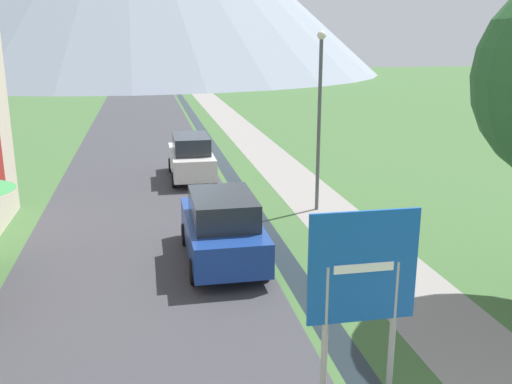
{
  "coord_description": "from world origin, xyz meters",
  "views": [
    {
      "loc": [
        -2.2,
        -3.05,
        5.66
      ],
      "look_at": [
        0.34,
        10.0,
        2.01
      ],
      "focal_mm": 40.0,
      "sensor_mm": 36.0,
      "label": 1
    }
  ],
  "objects_px": {
    "parked_car_near": "(222,227)",
    "parked_car_far": "(191,157)",
    "streetlamp": "(319,108)",
    "road_sign": "(362,282)"
  },
  "relations": [
    {
      "from": "parked_car_far",
      "to": "parked_car_near",
      "type": "bearing_deg",
      "value": -89.67
    },
    {
      "from": "road_sign",
      "to": "streetlamp",
      "type": "bearing_deg",
      "value": 76.64
    },
    {
      "from": "parked_car_far",
      "to": "streetlamp",
      "type": "relative_size",
      "value": 0.72
    },
    {
      "from": "road_sign",
      "to": "streetlamp",
      "type": "height_order",
      "value": "streetlamp"
    },
    {
      "from": "parked_car_near",
      "to": "parked_car_far",
      "type": "distance_m",
      "value": 9.0
    },
    {
      "from": "parked_car_near",
      "to": "parked_car_far",
      "type": "xyz_separation_m",
      "value": [
        -0.05,
        9.0,
        -0.0
      ]
    },
    {
      "from": "road_sign",
      "to": "streetlamp",
      "type": "xyz_separation_m",
      "value": [
        2.41,
        10.13,
        1.38
      ]
    },
    {
      "from": "road_sign",
      "to": "parked_car_near",
      "type": "xyz_separation_m",
      "value": [
        -1.33,
        6.22,
        -1.12
      ]
    },
    {
      "from": "road_sign",
      "to": "parked_car_near",
      "type": "distance_m",
      "value": 6.46
    },
    {
      "from": "parked_car_far",
      "to": "streetlamp",
      "type": "xyz_separation_m",
      "value": [
        3.79,
        -5.09,
        2.5
      ]
    }
  ]
}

